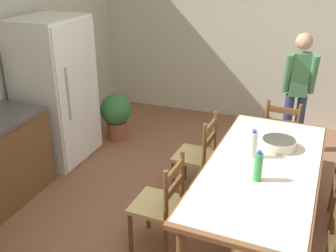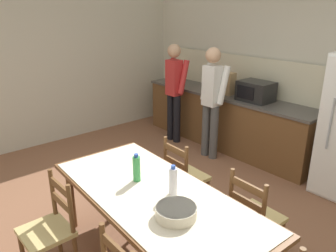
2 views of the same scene
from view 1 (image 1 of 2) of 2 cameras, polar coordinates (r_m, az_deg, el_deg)
The scene contains 12 objects.
ground_plane at distance 3.78m, azimuth 4.66°, elevation -16.85°, with size 8.32×8.32×0.00m, color brown.
wall_right at distance 6.16m, azimuth 13.95°, elevation 13.77°, with size 0.12×5.20×2.90m, color beige.
refrigerator at distance 5.06m, azimuth -15.97°, elevation 4.89°, with size 0.87×0.73×1.79m.
dining_table at distance 3.60m, azimuth 13.51°, elevation -6.47°, with size 2.23×1.05×0.75m.
bottle_near_centre at distance 3.26m, azimuth 12.94°, elevation -5.78°, with size 0.07×0.07×0.27m.
bottle_off_centre at distance 3.62m, azimuth 12.27°, elevation -2.64°, with size 0.07×0.07×0.27m.
serving_bowl at distance 3.87m, azimuth 15.78°, elevation -2.41°, with size 0.32×0.32×0.09m.
chair_side_far_right at distance 4.29m, azimuth 4.27°, elevation -4.28°, with size 0.44×0.42×0.91m.
chair_side_far_left at distance 3.50m, azimuth -1.14°, elevation -11.32°, with size 0.44×0.42×0.91m.
chair_head_end at distance 4.94m, azimuth 16.21°, elevation -1.27°, with size 0.43×0.45×0.91m.
person_by_table at distance 5.29m, azimuth 18.33°, elevation 5.32°, with size 0.30×0.42×1.57m.
potted_plant at distance 5.57m, azimuth -7.56°, elevation 1.81°, with size 0.44×0.44×0.67m.
Camera 1 is at (-2.77, -0.73, 2.46)m, focal length 42.00 mm.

